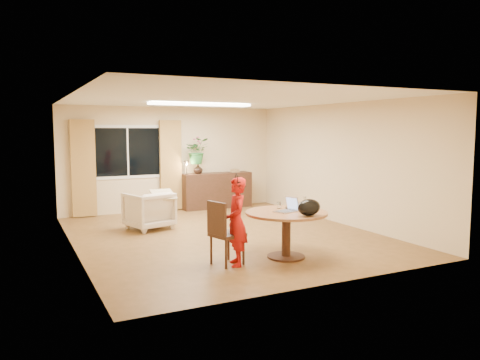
{
  "coord_description": "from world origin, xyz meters",
  "views": [
    {
      "loc": [
        -3.65,
        -8.11,
        2.02
      ],
      "look_at": [
        0.24,
        -0.2,
        1.08
      ],
      "focal_mm": 35.0,
      "sensor_mm": 36.0,
      "label": 1
    }
  ],
  "objects_px": {
    "dining_chair": "(227,233)",
    "child": "(236,222)",
    "armchair": "(149,210)",
    "sideboard": "(217,190)",
    "dining_table": "(286,222)"
  },
  "relations": [
    {
      "from": "child",
      "to": "sideboard",
      "type": "height_order",
      "value": "child"
    },
    {
      "from": "dining_chair",
      "to": "child",
      "type": "bearing_deg",
      "value": -57.69
    },
    {
      "from": "dining_table",
      "to": "sideboard",
      "type": "xyz_separation_m",
      "value": [
        0.91,
        4.9,
        -0.12
      ]
    },
    {
      "from": "child",
      "to": "sideboard",
      "type": "xyz_separation_m",
      "value": [
        1.81,
        4.93,
        -0.2
      ]
    },
    {
      "from": "armchair",
      "to": "dining_table",
      "type": "bearing_deg",
      "value": 97.98
    },
    {
      "from": "dining_table",
      "to": "sideboard",
      "type": "bearing_deg",
      "value": 79.43
    },
    {
      "from": "dining_chair",
      "to": "sideboard",
      "type": "height_order",
      "value": "dining_chair"
    },
    {
      "from": "armchair",
      "to": "sideboard",
      "type": "height_order",
      "value": "sideboard"
    },
    {
      "from": "dining_table",
      "to": "dining_chair",
      "type": "relative_size",
      "value": 1.33
    },
    {
      "from": "sideboard",
      "to": "armchair",
      "type": "bearing_deg",
      "value": -142.0
    },
    {
      "from": "dining_table",
      "to": "armchair",
      "type": "bearing_deg",
      "value": 113.96
    },
    {
      "from": "child",
      "to": "sideboard",
      "type": "relative_size",
      "value": 0.72
    },
    {
      "from": "dining_chair",
      "to": "armchair",
      "type": "bearing_deg",
      "value": 81.13
    },
    {
      "from": "dining_table",
      "to": "sideboard",
      "type": "height_order",
      "value": "sideboard"
    },
    {
      "from": "sideboard",
      "to": "child",
      "type": "bearing_deg",
      "value": -110.13
    }
  ]
}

